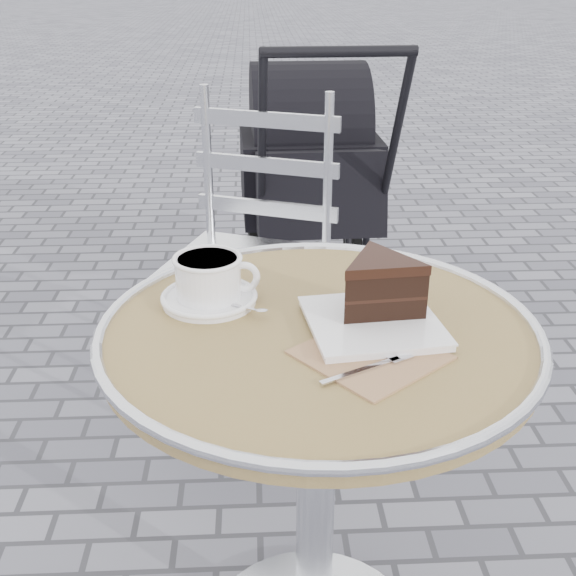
{
  "coord_description": "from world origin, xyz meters",
  "views": [
    {
      "loc": [
        -0.1,
        -1.02,
        1.28
      ],
      "look_at": [
        -0.05,
        0.05,
        0.78
      ],
      "focal_mm": 45.0,
      "sensor_mm": 36.0,
      "label": 1
    }
  ],
  "objects_px": {
    "cappuccino_set": "(210,282)",
    "baby_stroller": "(310,187)",
    "cafe_table": "(317,412)",
    "cake_plate_set": "(379,294)",
    "bistro_chair": "(257,224)"
  },
  "relations": [
    {
      "from": "cappuccino_set",
      "to": "baby_stroller",
      "type": "height_order",
      "value": "baby_stroller"
    },
    {
      "from": "cafe_table",
      "to": "baby_stroller",
      "type": "relative_size",
      "value": 0.7
    },
    {
      "from": "cake_plate_set",
      "to": "cappuccino_set",
      "type": "bearing_deg",
      "value": 154.76
    },
    {
      "from": "cake_plate_set",
      "to": "baby_stroller",
      "type": "height_order",
      "value": "baby_stroller"
    },
    {
      "from": "cappuccino_set",
      "to": "baby_stroller",
      "type": "bearing_deg",
      "value": 79.89
    },
    {
      "from": "cappuccino_set",
      "to": "cake_plate_set",
      "type": "distance_m",
      "value": 0.29
    },
    {
      "from": "cappuccino_set",
      "to": "baby_stroller",
      "type": "relative_size",
      "value": 0.17
    },
    {
      "from": "cappuccino_set",
      "to": "cake_plate_set",
      "type": "relative_size",
      "value": 0.5
    },
    {
      "from": "cafe_table",
      "to": "bistro_chair",
      "type": "relative_size",
      "value": 0.78
    },
    {
      "from": "cake_plate_set",
      "to": "bistro_chair",
      "type": "xyz_separation_m",
      "value": [
        -0.19,
        0.88,
        -0.2
      ]
    },
    {
      "from": "baby_stroller",
      "to": "bistro_chair",
      "type": "bearing_deg",
      "value": -108.34
    },
    {
      "from": "cake_plate_set",
      "to": "bistro_chair",
      "type": "height_order",
      "value": "bistro_chair"
    },
    {
      "from": "baby_stroller",
      "to": "cafe_table",
      "type": "bearing_deg",
      "value": -96.13
    },
    {
      "from": "cappuccino_set",
      "to": "cake_plate_set",
      "type": "xyz_separation_m",
      "value": [
        0.28,
        -0.09,
        0.01
      ]
    },
    {
      "from": "cake_plate_set",
      "to": "baby_stroller",
      "type": "distance_m",
      "value": 1.62
    }
  ]
}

